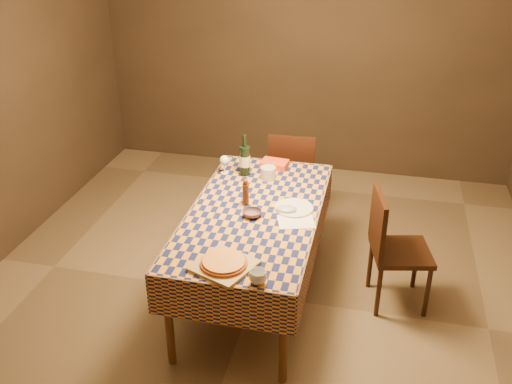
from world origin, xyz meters
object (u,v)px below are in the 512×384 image
at_px(chair_right, 391,244).
at_px(pizza, 224,262).
at_px(cutting_board, 224,266).
at_px(wine_bottle, 245,160).
at_px(bowl, 252,213).
at_px(dining_table, 254,220).
at_px(white_plate, 294,208).
at_px(chair_far, 292,173).

bearing_deg(chair_right, pizza, -138.66).
bearing_deg(cutting_board, wine_bottle, 98.36).
bearing_deg(pizza, bowl, 87.92).
xyz_separation_m(cutting_board, bowl, (0.02, 0.65, 0.01)).
xyz_separation_m(dining_table, bowl, (0.00, -0.08, 0.10)).
relative_size(wine_bottle, white_plate, 1.23).
xyz_separation_m(pizza, chair_right, (1.02, 0.90, -0.28)).
distance_m(bowl, white_plate, 0.33).
height_order(wine_bottle, chair_far, wine_bottle).
xyz_separation_m(dining_table, white_plate, (0.28, 0.09, 0.08)).
bearing_deg(dining_table, bowl, -89.73).
distance_m(wine_bottle, chair_far, 0.79).
xyz_separation_m(bowl, chair_right, (1.00, 0.25, -0.27)).
bearing_deg(bowl, wine_bottle, 108.22).
bearing_deg(wine_bottle, cutting_board, -81.64).
relative_size(bowl, chair_right, 0.15).
height_order(cutting_board, pizza, pizza).
bearing_deg(white_plate, chair_right, 6.05).
xyz_separation_m(bowl, white_plate, (0.28, 0.17, -0.01)).
relative_size(chair_far, chair_right, 1.00).
bearing_deg(pizza, chair_right, 41.34).
relative_size(cutting_board, chair_far, 0.36).
height_order(dining_table, white_plate, white_plate).
distance_m(pizza, white_plate, 0.88).
bearing_deg(chair_right, chair_far, 131.47).
bearing_deg(chair_right, bowl, -166.12).
xyz_separation_m(wine_bottle, chair_right, (1.22, -0.41, -0.38)).
height_order(pizza, white_plate, pizza).
relative_size(pizza, bowl, 2.73).
relative_size(bowl, chair_far, 0.15).
bearing_deg(cutting_board, pizza, 180.00).
height_order(chair_far, chair_right, same).
height_order(cutting_board, bowl, bowl).
relative_size(cutting_board, bowl, 2.44).
height_order(bowl, chair_far, chair_far).
xyz_separation_m(cutting_board, pizza, (-0.00, 0.00, 0.02)).
distance_m(white_plate, chair_right, 0.77).
bearing_deg(chair_right, dining_table, -170.43).
relative_size(dining_table, chair_far, 1.98).
bearing_deg(chair_far, chair_right, -48.53).
height_order(pizza, chair_far, chair_far).
bearing_deg(chair_right, white_plate, -173.95).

